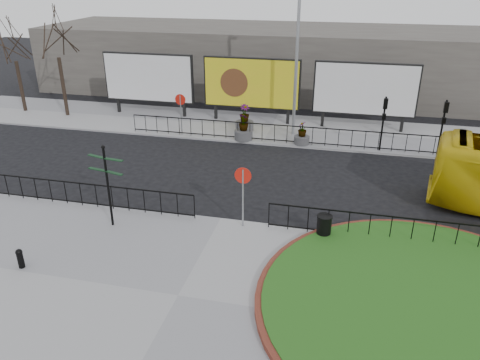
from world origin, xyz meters
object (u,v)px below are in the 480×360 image
(billboard_mid, at_px, (251,83))
(fingerpost_sign, at_px, (107,178))
(planter_b, at_px, (244,131))
(planter_c, at_px, (302,136))
(bollard, at_px, (20,258))
(litter_bin, at_px, (324,227))
(planter_a, at_px, (245,121))
(lamp_post, at_px, (297,55))

(billboard_mid, height_order, fingerpost_sign, billboard_mid)
(planter_b, xyz_separation_m, planter_c, (3.40, 0.00, -0.06))
(bollard, relative_size, planter_c, 0.53)
(fingerpost_sign, bearing_deg, litter_bin, 21.44)
(fingerpost_sign, relative_size, bollard, 4.72)
(litter_bin, height_order, planter_a, planter_a)
(litter_bin, bearing_deg, billboard_mid, 112.50)
(planter_b, bearing_deg, planter_c, 0.00)
(planter_a, height_order, planter_b, planter_a)
(fingerpost_sign, distance_m, planter_a, 12.81)
(billboard_mid, bearing_deg, planter_c, -43.99)
(lamp_post, distance_m, litter_bin, 12.62)
(planter_a, distance_m, planter_c, 4.03)
(bollard, bearing_deg, planter_b, 72.65)
(lamp_post, bearing_deg, litter_bin, -77.30)
(litter_bin, distance_m, planter_c, 10.18)
(lamp_post, height_order, planter_b, lamp_post)
(fingerpost_sign, relative_size, litter_bin, 3.51)
(fingerpost_sign, distance_m, litter_bin, 8.30)
(billboard_mid, distance_m, planter_a, 2.74)
(bollard, relative_size, litter_bin, 0.74)
(billboard_mid, bearing_deg, litter_bin, -67.50)
(lamp_post, xyz_separation_m, litter_bin, (2.61, -11.60, -4.23))
(planter_a, height_order, planter_c, planter_a)
(bollard, bearing_deg, planter_c, 61.10)
(billboard_mid, height_order, planter_a, billboard_mid)
(billboard_mid, relative_size, planter_b, 3.99)
(fingerpost_sign, height_order, planter_a, fingerpost_sign)
(litter_bin, bearing_deg, planter_b, 118.01)
(planter_b, bearing_deg, bollard, -107.35)
(fingerpost_sign, bearing_deg, planter_c, 75.61)
(planter_c, bearing_deg, litter_bin, -79.13)
(bollard, height_order, planter_a, planter_a)
(lamp_post, height_order, fingerpost_sign, lamp_post)
(billboard_mid, relative_size, planter_a, 3.78)
(planter_c, bearing_deg, bollard, -118.90)
(lamp_post, bearing_deg, planter_c, -66.59)
(lamp_post, xyz_separation_m, planter_c, (0.69, -1.60, -4.23))
(lamp_post, bearing_deg, fingerpost_sign, -113.76)
(fingerpost_sign, relative_size, planter_b, 2.14)
(lamp_post, bearing_deg, bollard, -114.33)
(planter_c, bearing_deg, planter_b, 180.00)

